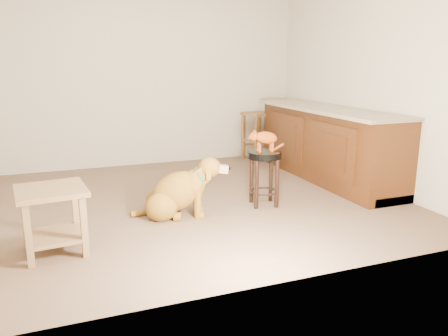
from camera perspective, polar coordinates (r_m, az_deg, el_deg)
name	(u,v)px	position (r m, az deg, el deg)	size (l,w,h in m)	color
floor	(191,201)	(4.87, -4.37, -4.32)	(4.50, 4.00, 0.01)	brown
room_shell	(188,44)	(4.64, -4.76, 15.79)	(4.54, 4.04, 2.62)	beige
cabinet_run	(327,146)	(5.85, 13.26, 2.84)	(0.70, 2.56, 0.94)	#49240D
padded_stool	(264,167)	(4.64, 5.28, 0.11)	(0.36, 0.36, 0.59)	black
wood_stool	(258,135)	(6.90, 4.44, 4.31)	(0.49, 0.49, 0.74)	brown
side_table	(53,210)	(3.73, -21.48, -5.18)	(0.57, 0.57, 0.54)	olive
golden_retriever	(177,193)	(4.36, -6.10, -3.27)	(0.97, 0.56, 0.64)	brown
tabby_kitten	(264,138)	(4.58, 5.25, 3.89)	(0.42, 0.16, 0.26)	#8F380E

